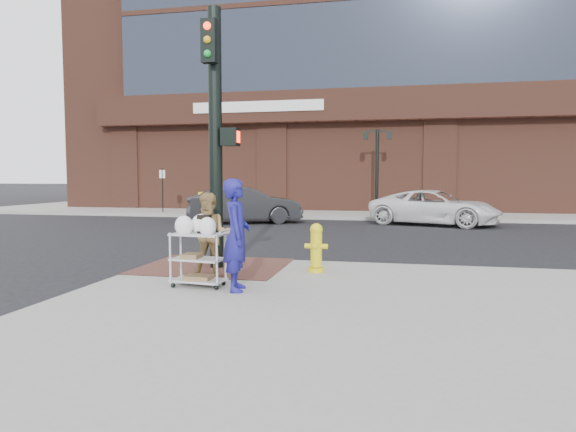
% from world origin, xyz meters
% --- Properties ---
extents(ground, '(220.00, 220.00, 0.00)m').
position_xyz_m(ground, '(0.00, 0.00, 0.00)').
color(ground, black).
rests_on(ground, ground).
extents(sidewalk_far, '(65.00, 36.00, 0.15)m').
position_xyz_m(sidewalk_far, '(12.50, 32.00, 0.07)').
color(sidewalk_far, gray).
rests_on(sidewalk_far, ground).
extents(brick_curb_ramp, '(2.80, 2.40, 0.01)m').
position_xyz_m(brick_curb_ramp, '(-0.60, 0.90, 0.16)').
color(brick_curb_ramp, '#572E29').
rests_on(brick_curb_ramp, sidewalk_near).
extents(bank_building, '(42.00, 26.00, 28.00)m').
position_xyz_m(bank_building, '(5.00, 31.00, 14.15)').
color(bank_building, brown).
rests_on(bank_building, sidewalk_far).
extents(lamp_post, '(1.32, 0.22, 4.00)m').
position_xyz_m(lamp_post, '(2.00, 16.00, 2.62)').
color(lamp_post, black).
rests_on(lamp_post, sidewalk_far).
extents(parking_sign, '(0.05, 0.05, 2.20)m').
position_xyz_m(parking_sign, '(-8.50, 15.00, 1.25)').
color(parking_sign, black).
rests_on(parking_sign, sidewalk_far).
extents(traffic_signal_pole, '(0.61, 0.51, 5.00)m').
position_xyz_m(traffic_signal_pole, '(-0.48, 0.77, 2.83)').
color(traffic_signal_pole, black).
rests_on(traffic_signal_pole, sidewalk_near).
extents(woman_blue, '(0.56, 0.72, 1.76)m').
position_xyz_m(woman_blue, '(0.51, -1.07, 1.03)').
color(woman_blue, navy).
rests_on(woman_blue, sidewalk_near).
extents(pedestrian_tan, '(0.83, 0.70, 1.50)m').
position_xyz_m(pedestrian_tan, '(-0.28, -0.12, 0.90)').
color(pedestrian_tan, '#9F814B').
rests_on(pedestrian_tan, sidewalk_near).
extents(sedan_dark, '(4.97, 3.35, 1.55)m').
position_xyz_m(sedan_dark, '(-3.25, 11.66, 0.77)').
color(sedan_dark, black).
rests_on(sedan_dark, ground).
extents(minivan_white, '(5.50, 3.78, 1.40)m').
position_xyz_m(minivan_white, '(4.43, 12.48, 0.70)').
color(minivan_white, silver).
rests_on(minivan_white, ground).
extents(utility_cart, '(0.90, 0.57, 1.18)m').
position_xyz_m(utility_cart, '(-0.19, -0.92, 0.68)').
color(utility_cart, '#B3B4B9').
rests_on(utility_cart, sidewalk_near).
extents(fire_hydrant, '(0.43, 0.30, 0.92)m').
position_xyz_m(fire_hydrant, '(1.49, 0.75, 0.62)').
color(fire_hydrant, gold).
rests_on(fire_hydrant, sidewalk_near).
extents(newsbox_red, '(0.47, 0.43, 1.00)m').
position_xyz_m(newsbox_red, '(-6.50, 15.61, 0.65)').
color(newsbox_red, '#A9131C').
rests_on(newsbox_red, sidewalk_far).
extents(newsbox_yellow, '(0.50, 0.47, 1.01)m').
position_xyz_m(newsbox_yellow, '(-6.44, 15.34, 0.65)').
color(newsbox_yellow, yellow).
rests_on(newsbox_yellow, sidewalk_far).
extents(newsbox_blue, '(0.50, 0.48, 0.95)m').
position_xyz_m(newsbox_blue, '(-4.98, 15.37, 0.63)').
color(newsbox_blue, '#171996').
rests_on(newsbox_blue, sidewalk_far).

